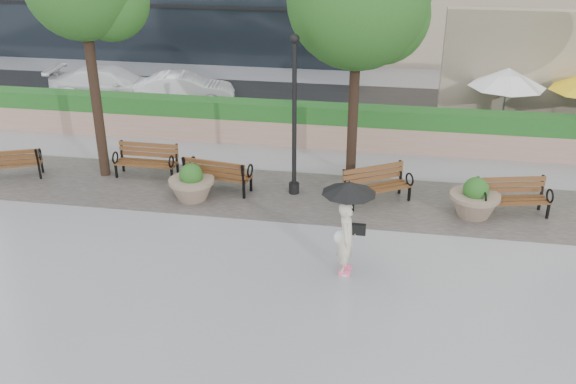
% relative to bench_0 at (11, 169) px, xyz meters
% --- Properties ---
extents(ground, '(100.00, 100.00, 0.00)m').
position_rel_bench_0_xyz_m(ground, '(7.65, -2.79, -0.27)').
color(ground, gray).
rests_on(ground, ground).
extents(cobble_strip, '(28.00, 3.20, 0.01)m').
position_rel_bench_0_xyz_m(cobble_strip, '(7.65, 0.21, -0.27)').
color(cobble_strip, '#383330').
rests_on(cobble_strip, ground).
extents(hedge_wall, '(24.00, 0.80, 1.35)m').
position_rel_bench_0_xyz_m(hedge_wall, '(7.65, 4.21, 0.39)').
color(hedge_wall, tan).
rests_on(hedge_wall, ground).
extents(asphalt_street, '(40.00, 7.00, 0.00)m').
position_rel_bench_0_xyz_m(asphalt_street, '(7.65, 8.21, -0.27)').
color(asphalt_street, black).
rests_on(asphalt_street, ground).
extents(bench_0, '(1.83, 1.27, 0.92)m').
position_rel_bench_0_xyz_m(bench_0, '(0.00, 0.00, 0.00)').
color(bench_0, brown).
rests_on(bench_0, ground).
extents(bench_1, '(1.77, 0.71, 0.94)m').
position_rel_bench_0_xyz_m(bench_1, '(3.78, 0.78, 0.01)').
color(bench_1, brown).
rests_on(bench_1, ground).
extents(bench_2, '(1.90, 1.00, 0.97)m').
position_rel_bench_0_xyz_m(bench_2, '(6.05, 0.18, 0.01)').
color(bench_2, brown).
rests_on(bench_2, ground).
extents(bench_3, '(1.85, 1.51, 0.94)m').
position_rel_bench_0_xyz_m(bench_3, '(10.35, 0.17, 0.01)').
color(bench_3, brown).
rests_on(bench_3, ground).
extents(bench_4, '(1.87, 1.09, 0.95)m').
position_rel_bench_0_xyz_m(bench_4, '(13.72, -0.02, 0.01)').
color(bench_4, brown).
rests_on(bench_4, ground).
extents(planter_left, '(1.20, 1.20, 1.01)m').
position_rel_bench_0_xyz_m(planter_left, '(5.52, -0.46, 0.12)').
color(planter_left, '#7F6B56').
rests_on(planter_left, ground).
extents(planter_right, '(1.24, 1.24, 1.04)m').
position_rel_bench_0_xyz_m(planter_right, '(12.78, -0.21, 0.13)').
color(planter_right, '#7F6B56').
rests_on(planter_right, ground).
extents(lamppost, '(0.28, 0.28, 4.28)m').
position_rel_bench_0_xyz_m(lamppost, '(8.12, 0.37, 1.62)').
color(lamppost, black).
rests_on(lamppost, ground).
extents(tree_1, '(3.75, 3.70, 6.81)m').
position_rel_bench_0_xyz_m(tree_1, '(9.68, 1.91, 4.56)').
color(tree_1, black).
rests_on(tree_1, ground).
extents(patio_umb_white, '(2.50, 2.50, 2.30)m').
position_rel_bench_0_xyz_m(patio_umb_white, '(14.20, 6.10, 1.72)').
color(patio_umb_white, black).
rests_on(patio_umb_white, ground).
extents(car_left, '(4.89, 2.23, 1.39)m').
position_rel_bench_0_xyz_m(car_left, '(-0.23, 7.54, 0.42)').
color(car_left, white).
rests_on(car_left, ground).
extents(car_right, '(3.96, 2.02, 1.24)m').
position_rel_bench_0_xyz_m(car_right, '(2.64, 7.71, 0.35)').
color(car_right, white).
rests_on(car_right, ground).
extents(pedestrian, '(1.13, 1.13, 2.07)m').
position_rel_bench_0_xyz_m(pedestrian, '(9.85, -3.41, 0.99)').
color(pedestrian, beige).
rests_on(pedestrian, ground).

